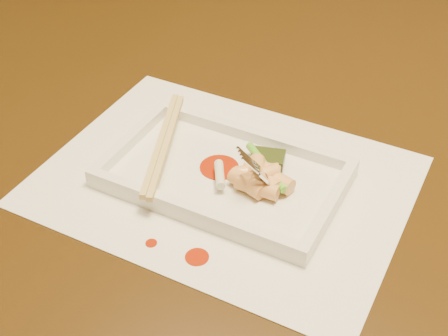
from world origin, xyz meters
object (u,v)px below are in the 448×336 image
at_px(placemat, 224,181).
at_px(plate_base, 224,178).
at_px(chopstick_a, 161,142).
at_px(fork, 293,130).
at_px(table, 263,168).

xyz_separation_m(placemat, plate_base, (0.00, 0.00, 0.00)).
relative_size(plate_base, chopstick_a, 1.36).
bearing_deg(plate_base, placemat, 0.00).
relative_size(placemat, plate_base, 1.54).
height_order(plate_base, chopstick_a, chopstick_a).
distance_m(placemat, fork, 0.11).
bearing_deg(fork, table, 122.73).
distance_m(table, fork, 0.25).
distance_m(plate_base, fork, 0.11).
bearing_deg(plate_base, fork, 14.42).
bearing_deg(chopstick_a, fork, 6.75).
relative_size(table, plate_base, 5.38).
bearing_deg(table, placemat, -83.38).
height_order(placemat, plate_base, plate_base).
distance_m(table, placemat, 0.19).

